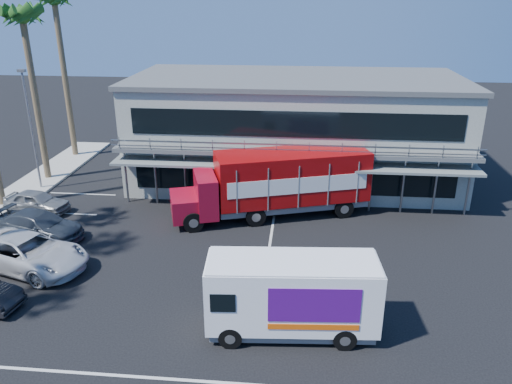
{
  "coord_description": "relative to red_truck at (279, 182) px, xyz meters",
  "views": [
    {
      "loc": [
        3.52,
        -19.37,
        12.49
      ],
      "look_at": [
        1.09,
        6.1,
        2.3
      ],
      "focal_mm": 35.0,
      "sensor_mm": 36.0,
      "label": 1
    }
  ],
  "objects": [
    {
      "name": "ground",
      "position": [
        -2.24,
        -8.25,
        -2.16
      ],
      "size": [
        120.0,
        120.0,
        0.0
      ],
      "primitive_type": "plane",
      "color": "black",
      "rests_on": "ground"
    },
    {
      "name": "parked_car_c",
      "position": [
        -11.74,
        -7.45,
        -1.31
      ],
      "size": [
        6.64,
        4.46,
        1.69
      ],
      "primitive_type": "imported",
      "rotation": [
        0.0,
        0.0,
        1.27
      ],
      "color": "silver",
      "rests_on": "ground"
    },
    {
      "name": "parked_car_d",
      "position": [
        -12.84,
        -4.25,
        -1.42
      ],
      "size": [
        5.39,
        3.14,
        1.47
      ],
      "primitive_type": "imported",
      "rotation": [
        0.0,
        0.0,
        1.34
      ],
      "color": "#2C333B",
      "rests_on": "ground"
    },
    {
      "name": "palm_f",
      "position": [
        -17.34,
        10.25,
        9.31
      ],
      "size": [
        2.8,
        2.8,
        13.25
      ],
      "color": "brown",
      "rests_on": "ground"
    },
    {
      "name": "light_pole_far",
      "position": [
        -16.44,
        2.75,
        2.34
      ],
      "size": [
        0.5,
        0.25,
        8.09
      ],
      "color": "gray",
      "rests_on": "ground"
    },
    {
      "name": "parked_car_e",
      "position": [
        -14.74,
        -0.95,
        -1.48
      ],
      "size": [
        4.2,
        2.22,
        1.36
      ],
      "primitive_type": "imported",
      "rotation": [
        0.0,
        0.0,
        1.41
      ],
      "color": "slate",
      "rests_on": "ground"
    },
    {
      "name": "palm_e",
      "position": [
        -16.94,
        4.75,
        8.41
      ],
      "size": [
        2.8,
        2.8,
        12.25
      ],
      "color": "brown",
      "rests_on": "ground"
    },
    {
      "name": "red_truck",
      "position": [
        0.0,
        0.0,
        0.0
      ],
      "size": [
        11.9,
        6.11,
        3.92
      ],
      "rotation": [
        0.0,
        0.0,
        0.31
      ],
      "color": "maroon",
      "rests_on": "ground"
    },
    {
      "name": "white_van",
      "position": [
        1.1,
        -11.21,
        -0.46
      ],
      "size": [
        6.69,
        2.7,
        3.2
      ],
      "rotation": [
        0.0,
        0.0,
        0.07
      ],
      "color": "white",
      "rests_on": "ground"
    },
    {
      "name": "building",
      "position": [
        0.76,
        6.68,
        1.5
      ],
      "size": [
        22.4,
        12.0,
        7.3
      ],
      "color": "gray",
      "rests_on": "ground"
    }
  ]
}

